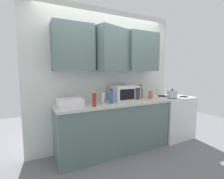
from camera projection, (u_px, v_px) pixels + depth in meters
ground_plane at (136, 170)px, 2.39m from camera, size 8.00×8.00×0.00m
wall_back_with_cabinets at (109, 65)px, 3.04m from camera, size 2.94×0.52×2.60m
counter_run at (114, 126)px, 2.96m from camera, size 2.07×0.63×0.90m
stove_range at (172, 117)px, 3.59m from camera, size 0.76×0.64×0.91m
kettle at (172, 94)px, 3.33m from camera, size 0.20×0.20×0.18m
microwave at (124, 93)px, 3.05m from camera, size 0.48×0.37×0.28m
dish_rack at (70, 102)px, 2.56m from camera, size 0.38×0.30×0.12m
knife_block at (140, 93)px, 3.32m from camera, size 0.12×0.14×0.29m
bottle_clear_tall at (103, 98)px, 2.82m from camera, size 0.06×0.06×0.18m
bottle_spice_jar at (151, 94)px, 3.29m from camera, size 0.08×0.08×0.18m
bottle_red_sauce at (94, 99)px, 2.51m from camera, size 0.06×0.06×0.23m
bottle_blue_cleaner at (111, 97)px, 2.77m from camera, size 0.06×0.06×0.25m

